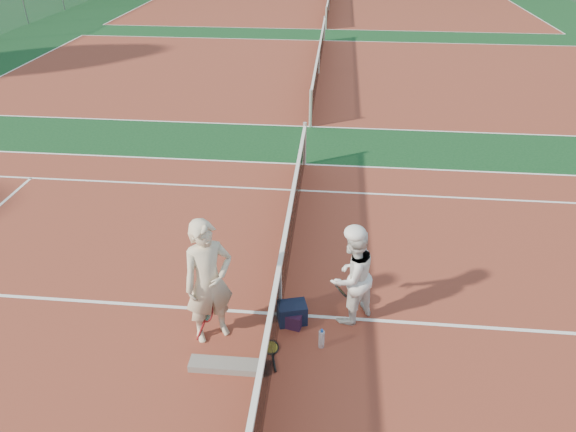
{
  "coord_description": "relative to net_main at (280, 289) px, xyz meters",
  "views": [
    {
      "loc": [
        0.71,
        -6.08,
        5.58
      ],
      "look_at": [
        0.0,
        1.28,
        1.05
      ],
      "focal_mm": 32.0,
      "sensor_mm": 36.0,
      "label": 1
    }
  ],
  "objects": [
    {
      "name": "court_far_b",
      "position": [
        0.0,
        27.0,
        -0.51
      ],
      "size": [
        23.77,
        10.97,
        0.01
      ],
      "primitive_type": "cube",
      "color": "maroon",
      "rests_on": "ground"
    },
    {
      "name": "sports_bag_navy",
      "position": [
        0.2,
        -0.14,
        -0.34
      ],
      "size": [
        0.5,
        0.4,
        0.34
      ],
      "primitive_type": "cube",
      "rotation": [
        0.0,
        0.0,
        0.27
      ],
      "color": "black",
      "rests_on": "ground"
    },
    {
      "name": "net_far_a",
      "position": [
        0.0,
        13.5,
        0.0
      ],
      "size": [
        0.1,
        10.98,
        1.02
      ],
      "primitive_type": null,
      "color": "black",
      "rests_on": "ground"
    },
    {
      "name": "racket_red",
      "position": [
        -1.01,
        -0.54,
        -0.24
      ],
      "size": [
        0.4,
        0.4,
        0.55
      ],
      "primitive_type": null,
      "rotation": [
        0.0,
        0.0,
        0.68
      ],
      "color": "maroon",
      "rests_on": "ground"
    },
    {
      "name": "player_b",
      "position": [
        1.08,
        0.05,
        0.3
      ],
      "size": [
        0.99,
        0.99,
        1.62
      ],
      "primitive_type": "imported",
      "rotation": [
        0.0,
        0.0,
        3.92
      ],
      "color": "white",
      "rests_on": "ground"
    },
    {
      "name": "sports_bag_purple",
      "position": [
        0.21,
        -0.24,
        -0.39
      ],
      "size": [
        0.35,
        0.28,
        0.25
      ],
      "primitive_type": "cube",
      "rotation": [
        0.0,
        0.0,
        -0.24
      ],
      "color": "black",
      "rests_on": "ground"
    },
    {
      "name": "player_a",
      "position": [
        -0.96,
        -0.52,
        0.49
      ],
      "size": [
        0.87,
        0.8,
        2.0
      ],
      "primitive_type": "imported",
      "rotation": [
        0.0,
        0.0,
        0.6
      ],
      "color": "beige",
      "rests_on": "ground"
    },
    {
      "name": "net_cover_canvas",
      "position": [
        -0.62,
        -1.17,
        -0.45
      ],
      "size": [
        1.06,
        0.25,
        0.11
      ],
      "primitive_type": "cube",
      "rotation": [
        0.0,
        0.0,
        0.01
      ],
      "color": "slate",
      "rests_on": "ground"
    },
    {
      "name": "racket_spare",
      "position": [
        -0.06,
        -0.73,
        -0.49
      ],
      "size": [
        0.42,
        0.65,
        0.03
      ],
      "primitive_type": null,
      "rotation": [
        0.0,
        0.0,
        1.84
      ],
      "color": "black",
      "rests_on": "ground"
    },
    {
      "name": "water_bottle",
      "position": [
        0.67,
        -0.63,
        -0.36
      ],
      "size": [
        0.09,
        0.09,
        0.3
      ],
      "primitive_type": "cylinder",
      "color": "#C9EAFF",
      "rests_on": "ground"
    },
    {
      "name": "ground",
      "position": [
        0.0,
        0.0,
        -0.51
      ],
      "size": [
        130.0,
        130.0,
        0.0
      ],
      "primitive_type": "plane",
      "color": "#0F391A",
      "rests_on": "ground"
    },
    {
      "name": "court_far_a",
      "position": [
        0.0,
        13.5,
        -0.51
      ],
      "size": [
        23.77,
        10.97,
        0.01
      ],
      "primitive_type": "cube",
      "color": "maroon",
      "rests_on": "ground"
    },
    {
      "name": "racket_black_held",
      "position": [
        0.94,
        0.2,
        -0.26
      ],
      "size": [
        0.46,
        0.41,
        0.5
      ],
      "primitive_type": null,
      "rotation": [
        0.0,
        0.0,
        3.62
      ],
      "color": "black",
      "rests_on": "ground"
    },
    {
      "name": "net_main",
      "position": [
        0.0,
        0.0,
        0.0
      ],
      "size": [
        0.1,
        10.98,
        1.02
      ],
      "primitive_type": null,
      "color": "black",
      "rests_on": "ground"
    },
    {
      "name": "net_far_b",
      "position": [
        0.0,
        27.0,
        0.0
      ],
      "size": [
        0.1,
        10.98,
        1.02
      ],
      "primitive_type": null,
      "color": "black",
      "rests_on": "ground"
    },
    {
      "name": "court_main",
      "position": [
        0.0,
        0.0,
        -0.51
      ],
      "size": [
        23.77,
        10.97,
        0.01
      ],
      "primitive_type": "cube",
      "color": "maroon",
      "rests_on": "ground"
    }
  ]
}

